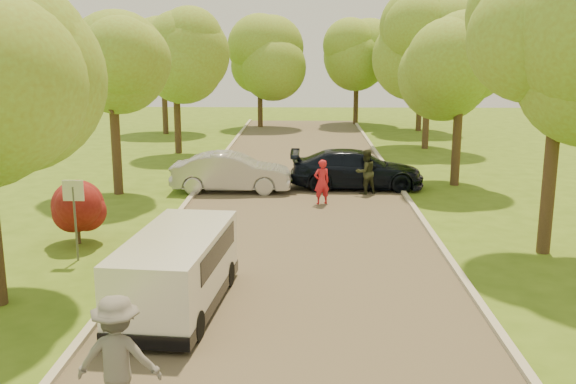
# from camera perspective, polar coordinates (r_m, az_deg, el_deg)

# --- Properties ---
(ground) EXTENTS (100.00, 100.00, 0.00)m
(ground) POSITION_cam_1_polar(r_m,az_deg,el_deg) (13.27, 0.48, -11.84)
(ground) COLOR #416317
(ground) RESTS_ON ground
(road) EXTENTS (8.00, 60.00, 0.01)m
(road) POSITION_cam_1_polar(r_m,az_deg,el_deg) (20.82, 0.88, -2.68)
(road) COLOR #4C4438
(road) RESTS_ON ground
(curb_left) EXTENTS (0.18, 60.00, 0.12)m
(curb_left) POSITION_cam_1_polar(r_m,az_deg,el_deg) (21.23, -10.12, -2.42)
(curb_left) COLOR #B2AD9E
(curb_left) RESTS_ON ground
(curb_right) EXTENTS (0.18, 60.00, 0.12)m
(curb_right) POSITION_cam_1_polar(r_m,az_deg,el_deg) (21.15, 11.93, -2.55)
(curb_right) COLOR #B2AD9E
(curb_right) RESTS_ON ground
(street_sign) EXTENTS (0.55, 0.06, 2.17)m
(street_sign) POSITION_cam_1_polar(r_m,az_deg,el_deg) (17.61, -18.49, -0.94)
(street_sign) COLOR #59595E
(street_sign) RESTS_ON ground
(red_shrub) EXTENTS (1.70, 1.70, 1.95)m
(red_shrub) POSITION_cam_1_polar(r_m,az_deg,el_deg) (19.25, -18.30, -1.23)
(red_shrub) COLOR #382619
(red_shrub) RESTS_ON ground
(tree_l_midb) EXTENTS (4.30, 4.20, 6.62)m
(tree_l_midb) POSITION_cam_1_polar(r_m,az_deg,el_deg) (25.10, -14.98, 10.11)
(tree_l_midb) COLOR #382619
(tree_l_midb) RESTS_ON ground
(tree_l_far) EXTENTS (4.92, 4.80, 7.79)m
(tree_l_far) POSITION_cam_1_polar(r_m,az_deg,el_deg) (34.71, -9.67, 12.39)
(tree_l_far) COLOR #382619
(tree_l_far) RESTS_ON ground
(tree_r_mida) EXTENTS (5.13, 5.00, 7.95)m
(tree_r_mida) POSITION_cam_1_polar(r_m,az_deg,el_deg) (18.39, 23.78, 11.71)
(tree_r_mida) COLOR #382619
(tree_r_mida) RESTS_ON ground
(tree_r_midb) EXTENTS (4.51, 4.40, 7.01)m
(tree_r_midb) POSITION_cam_1_polar(r_m,az_deg,el_deg) (26.86, 15.55, 10.85)
(tree_r_midb) COLOR #382619
(tree_r_midb) RESTS_ON ground
(tree_r_far) EXTENTS (5.33, 5.20, 8.34)m
(tree_r_far) POSITION_cam_1_polar(r_m,az_deg,el_deg) (36.76, 12.84, 12.82)
(tree_r_far) COLOR #382619
(tree_r_far) RESTS_ON ground
(tree_bg_a) EXTENTS (5.12, 5.00, 7.72)m
(tree_bg_a) POSITION_cam_1_polar(r_m,az_deg,el_deg) (43.03, -10.79, 12.14)
(tree_bg_a) COLOR #382619
(tree_bg_a) RESTS_ON ground
(tree_bg_b) EXTENTS (5.12, 5.00, 7.95)m
(tree_bg_b) POSITION_cam_1_polar(r_m,az_deg,el_deg) (44.80, 12.09, 12.39)
(tree_bg_b) COLOR #382619
(tree_bg_b) RESTS_ON ground
(tree_bg_c) EXTENTS (4.92, 4.80, 7.33)m
(tree_bg_c) POSITION_cam_1_polar(r_m,az_deg,el_deg) (46.18, -2.26, 12.00)
(tree_bg_c) COLOR #382619
(tree_bg_c) RESTS_ON ground
(tree_bg_d) EXTENTS (5.12, 5.00, 7.72)m
(tree_bg_d) POSITION_cam_1_polar(r_m,az_deg,el_deg) (48.25, 6.43, 12.31)
(tree_bg_d) COLOR #382619
(tree_bg_d) RESTS_ON ground
(minivan) EXTENTS (2.16, 4.61, 1.66)m
(minivan) POSITION_cam_1_polar(r_m,az_deg,el_deg) (14.00, -9.79, -6.83)
(minivan) COLOR white
(minivan) RESTS_ON ground
(silver_sedan) EXTENTS (4.66, 1.63, 1.53)m
(silver_sedan) POSITION_cam_1_polar(r_m,az_deg,el_deg) (25.22, -5.04, 1.76)
(silver_sedan) COLOR #AAABAF
(silver_sedan) RESTS_ON ground
(dark_sedan) EXTENTS (5.34, 2.19, 1.55)m
(dark_sedan) POSITION_cam_1_polar(r_m,az_deg,el_deg) (25.91, 6.12, 2.04)
(dark_sedan) COLOR black
(dark_sedan) RESTS_ON ground
(skateboarder) EXTENTS (1.24, 0.72, 1.92)m
(skateboarder) POSITION_cam_1_polar(r_m,az_deg,el_deg) (9.96, -14.90, -14.10)
(skateboarder) COLOR slate
(skateboarder) RESTS_ON longboard
(person_striped) EXTENTS (0.70, 0.58, 1.63)m
(person_striped) POSITION_cam_1_polar(r_m,az_deg,el_deg) (23.06, 3.01, 0.89)
(person_striped) COLOR red
(person_striped) RESTS_ON ground
(person_olive) EXTENTS (1.05, 0.98, 1.74)m
(person_olive) POSITION_cam_1_polar(r_m,az_deg,el_deg) (24.84, 6.91, 1.79)
(person_olive) COLOR #2A2F1C
(person_olive) RESTS_ON ground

